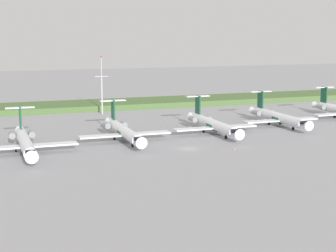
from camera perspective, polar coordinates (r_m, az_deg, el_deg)
ground_plane at (r=151.40m, az=-2.01°, el=-0.15°), size 500.00×500.00×0.00m
grass_berm at (r=193.53m, az=-5.99°, el=2.30°), size 320.00×20.00×1.98m
regional_jet_second at (r=122.89m, az=-15.02°, el=-1.64°), size 22.81×31.00×9.00m
regional_jet_third at (r=132.52m, az=-4.78°, el=-0.51°), size 22.81×31.00×9.00m
regional_jet_fourth at (r=142.30m, az=4.81°, el=0.21°), size 22.81×31.00×9.00m
regional_jet_fifth at (r=157.05m, az=11.66°, el=0.96°), size 22.81×31.00×9.00m
antenna_mast at (r=176.10m, az=-7.08°, el=3.82°), size 4.40×0.50×19.04m
safety_cone_front_marker at (r=122.93m, az=7.09°, el=-2.44°), size 0.44×0.44×0.55m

